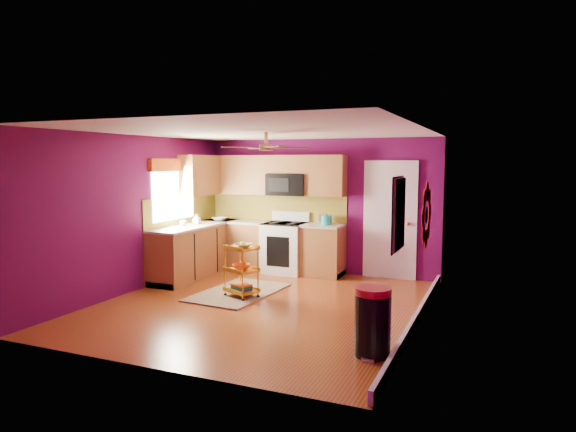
% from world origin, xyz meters
% --- Properties ---
extents(ground, '(5.00, 5.00, 0.00)m').
position_xyz_m(ground, '(0.00, 0.00, 0.00)').
color(ground, maroon).
rests_on(ground, ground).
extents(room_envelope, '(4.54, 5.04, 2.52)m').
position_xyz_m(room_envelope, '(0.03, 0.00, 1.63)').
color(room_envelope, '#560945').
rests_on(room_envelope, ground).
extents(lower_cabinets, '(2.81, 2.31, 0.94)m').
position_xyz_m(lower_cabinets, '(-1.35, 1.82, 0.43)').
color(lower_cabinets, brown).
rests_on(lower_cabinets, ground).
extents(electric_range, '(0.76, 0.66, 1.13)m').
position_xyz_m(electric_range, '(-0.55, 2.17, 0.48)').
color(electric_range, white).
rests_on(electric_range, ground).
extents(upper_cabinetry, '(2.80, 2.30, 1.26)m').
position_xyz_m(upper_cabinetry, '(-1.24, 2.17, 1.80)').
color(upper_cabinetry, brown).
rests_on(upper_cabinetry, ground).
extents(left_window, '(0.08, 1.35, 1.08)m').
position_xyz_m(left_window, '(-2.22, 1.05, 1.74)').
color(left_window, white).
rests_on(left_window, ground).
extents(panel_door, '(0.95, 0.11, 2.15)m').
position_xyz_m(panel_door, '(1.35, 2.47, 1.02)').
color(panel_door, white).
rests_on(panel_door, ground).
extents(right_wall_art, '(0.04, 2.74, 1.04)m').
position_xyz_m(right_wall_art, '(2.23, -0.34, 1.44)').
color(right_wall_art, black).
rests_on(right_wall_art, ground).
extents(ceiling_fan, '(1.01, 1.01, 0.26)m').
position_xyz_m(ceiling_fan, '(0.00, 0.20, 2.29)').
color(ceiling_fan, '#BF8C3F').
rests_on(ceiling_fan, ground).
extents(shag_rug, '(1.16, 1.76, 0.02)m').
position_xyz_m(shag_rug, '(-0.63, 0.48, 0.01)').
color(shag_rug, black).
rests_on(shag_rug, ground).
extents(rolling_cart, '(0.58, 0.51, 0.88)m').
position_xyz_m(rolling_cart, '(-0.45, 0.27, 0.45)').
color(rolling_cart, gold).
rests_on(rolling_cart, ground).
extents(trash_can, '(0.45, 0.46, 0.75)m').
position_xyz_m(trash_can, '(1.96, -1.29, 0.37)').
color(trash_can, black).
rests_on(trash_can, ground).
extents(teal_kettle, '(0.18, 0.18, 0.21)m').
position_xyz_m(teal_kettle, '(0.24, 2.22, 1.02)').
color(teal_kettle, '#16A79A').
rests_on(teal_kettle, lower_cabinets).
extents(toaster, '(0.22, 0.15, 0.18)m').
position_xyz_m(toaster, '(0.21, 2.26, 1.03)').
color(toaster, beige).
rests_on(toaster, lower_cabinets).
extents(soap_bottle_a, '(0.08, 0.09, 0.19)m').
position_xyz_m(soap_bottle_a, '(-1.95, 1.37, 1.03)').
color(soap_bottle_a, '#EA3F72').
rests_on(soap_bottle_a, lower_cabinets).
extents(soap_bottle_b, '(0.13, 0.13, 0.17)m').
position_xyz_m(soap_bottle_b, '(-2.01, 1.41, 1.03)').
color(soap_bottle_b, white).
rests_on(soap_bottle_b, lower_cabinets).
extents(counter_dish, '(0.28, 0.28, 0.07)m').
position_xyz_m(counter_dish, '(-1.86, 2.02, 0.97)').
color(counter_dish, white).
rests_on(counter_dish, lower_cabinets).
extents(counter_cup, '(0.13, 0.13, 0.10)m').
position_xyz_m(counter_cup, '(-2.03, 1.05, 0.99)').
color(counter_cup, white).
rests_on(counter_cup, lower_cabinets).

